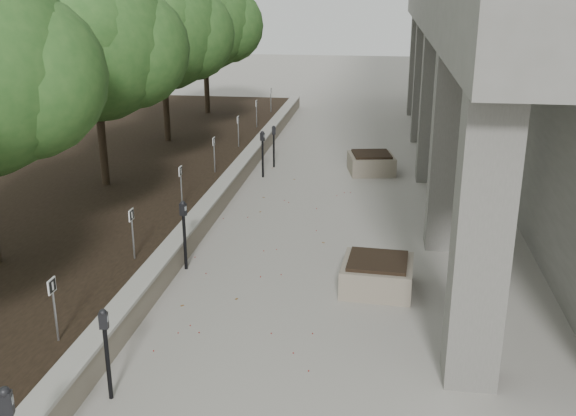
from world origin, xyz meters
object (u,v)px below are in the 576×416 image
Objects in this scene: crabapple_tree_3 at (96,76)px; crabapple_tree_5 at (205,42)px; planter_front at (377,274)px; crabapple_tree_4 at (163,55)px; parking_meter_4 at (263,154)px; parking_meter_5 at (274,147)px; planter_back at (371,163)px; parking_meter_2 at (107,355)px; parking_meter_3 at (184,235)px.

crabapple_tree_5 is (0.00, 10.00, 0.00)m from crabapple_tree_3.
crabapple_tree_3 reaches higher than planter_front.
crabapple_tree_4 is 11.93m from planter_front.
parking_meter_4 is (3.57, -2.43, -2.45)m from crabapple_tree_4.
crabapple_tree_3 and crabapple_tree_4 have the same top height.
parking_meter_5 is (0.13, 1.13, -0.04)m from parking_meter_4.
crabapple_tree_5 is 9.67m from planter_back.
parking_meter_2 is at bearing -109.21° from parking_meter_5.
crabapple_tree_3 is at bearing 147.95° from planter_front.
parking_meter_3 is at bearing -111.50° from parking_meter_5.
crabapple_tree_4 reaches higher than parking_meter_4.
crabapple_tree_4 reaches higher than parking_meter_3.
parking_meter_3 is 1.09× the size of parking_meter_5.
crabapple_tree_4 and crabapple_tree_5 have the same top height.
parking_meter_2 is at bearing -131.61° from planter_front.
crabapple_tree_4 reaches higher than planter_back.
parking_meter_2 reaches higher than planter_back.
parking_meter_2 reaches higher than planter_front.
parking_meter_4 is 3.19m from planter_back.
crabapple_tree_4 is at bearing 96.77° from parking_meter_2.
planter_back is (6.59, 3.51, -2.83)m from crabapple_tree_3.
parking_meter_4 is (0.32, 6.52, -0.02)m from parking_meter_3.
planter_front is at bearing -64.28° from crabapple_tree_5.
parking_meter_3 is at bearing -114.13° from planter_back.
crabapple_tree_3 is 1.00× the size of crabapple_tree_5.
parking_meter_2 is 1.04× the size of parking_meter_5.
planter_front is (3.42, 3.85, -0.37)m from parking_meter_2.
crabapple_tree_3 is 9.21m from parking_meter_2.
parking_meter_4 is at bearing -162.76° from planter_back.
crabapple_tree_5 is at bearing 90.00° from crabapple_tree_3.
planter_front is (3.65, -0.37, -0.40)m from parking_meter_3.
crabapple_tree_5 is 4.30× the size of parking_meter_5.
crabapple_tree_5 is at bearing 115.72° from planter_front.
crabapple_tree_5 is at bearing 124.17° from parking_meter_3.
parking_meter_4 is (3.57, -7.43, -2.45)m from crabapple_tree_5.
parking_meter_5 is at bearing 111.78° from planter_front.
crabapple_tree_3 is at bearing -151.98° from planter_back.
parking_meter_3 is (3.25, -3.95, -2.43)m from crabapple_tree_3.
crabapple_tree_5 is at bearing 135.43° from planter_back.
parking_meter_4 is (3.57, 2.57, -2.45)m from crabapple_tree_3.
crabapple_tree_3 is at bearing 150.50° from parking_meter_3.
crabapple_tree_3 is 3.95× the size of parking_meter_3.
planter_front is at bearing -32.05° from crabapple_tree_3.
parking_meter_3 is at bearing 85.07° from parking_meter_2.
planter_back is at bearing 86.92° from parking_meter_3.
parking_meter_4 reaches higher than parking_meter_5.
crabapple_tree_3 is 1.00× the size of crabapple_tree_4.
crabapple_tree_3 is at bearing 105.04° from parking_meter_2.
parking_meter_3 is at bearing 174.22° from planter_front.
parking_meter_4 is at bearing -114.78° from parking_meter_5.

